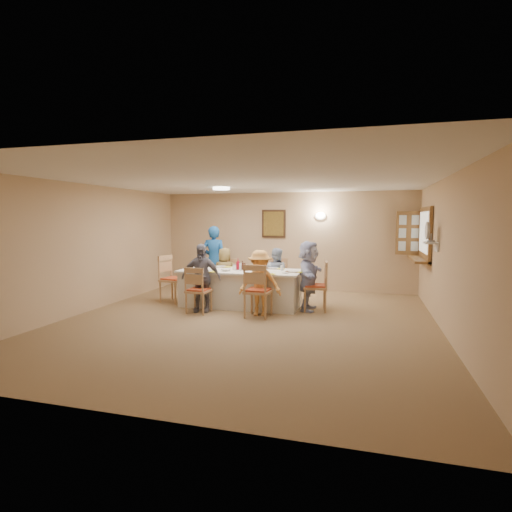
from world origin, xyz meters
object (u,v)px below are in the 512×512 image
(diner_back_right, at_px, (276,275))
(chair_back_left, at_px, (227,278))
(desk_fan, at_px, (429,234))
(chair_right_end, at_px, (315,286))
(chair_left_end, at_px, (173,279))
(diner_right_end, at_px, (308,276))
(diner_front_right, at_px, (260,283))
(diner_back_left, at_px, (225,273))
(condiment_ketchup, at_px, (238,264))
(chair_front_left, at_px, (199,290))
(diner_front_left, at_px, (201,278))
(caregiver, at_px, (214,260))
(chair_back_right, at_px, (277,279))
(chair_front_right, at_px, (258,290))
(serving_hatch, at_px, (425,234))
(dining_table, at_px, (241,288))

(diner_back_right, bearing_deg, chair_back_left, 2.94)
(desk_fan, relative_size, chair_right_end, 0.30)
(chair_left_end, distance_m, diner_right_end, 2.98)
(diner_back_right, height_order, diner_front_right, diner_front_right)
(diner_back_left, distance_m, condiment_ketchup, 0.87)
(chair_front_left, height_order, diner_front_left, diner_front_left)
(chair_right_end, height_order, caregiver, caregiver)
(diner_front_left, bearing_deg, chair_back_right, 42.80)
(chair_right_end, height_order, diner_front_right, diner_front_right)
(diner_front_left, height_order, caregiver, caregiver)
(chair_back_left, bearing_deg, diner_back_left, -82.49)
(chair_front_right, bearing_deg, serving_hatch, -145.38)
(diner_front_right, bearing_deg, chair_front_right, -96.51)
(dining_table, distance_m, diner_back_right, 0.93)
(caregiver, bearing_deg, condiment_ketchup, 123.48)
(dining_table, height_order, chair_front_left, chair_front_left)
(diner_back_left, relative_size, condiment_ketchup, 4.94)
(chair_right_end, bearing_deg, chair_back_left, -119.57)
(chair_front_left, xyz_separation_m, chair_front_right, (1.20, 0.00, 0.05))
(chair_front_right, bearing_deg, chair_back_right, -87.43)
(chair_back_right, height_order, chair_right_end, chair_right_end)
(chair_front_right, height_order, caregiver, caregiver)
(chair_back_left, xyz_separation_m, chair_right_end, (2.15, -0.80, 0.05))
(chair_right_end, distance_m, condiment_ketchup, 1.67)
(diner_back_right, bearing_deg, caregiver, -7.25)
(condiment_ketchup, bearing_deg, chair_front_left, -121.76)
(chair_back_left, height_order, condiment_ketchup, condiment_ketchup)
(chair_front_left, distance_m, diner_front_left, 0.25)
(chair_back_right, height_order, condiment_ketchup, condiment_ketchup)
(diner_right_end, height_order, caregiver, caregiver)
(chair_front_right, bearing_deg, diner_front_right, -87.43)
(chair_back_left, bearing_deg, desk_fan, -6.00)
(chair_front_right, bearing_deg, desk_fan, -166.23)
(desk_fan, xyz_separation_m, diner_front_right, (-2.99, -0.47, -0.93))
(chair_front_right, distance_m, chair_left_end, 2.29)
(serving_hatch, distance_m, chair_front_left, 4.84)
(chair_back_right, bearing_deg, chair_front_left, -129.06)
(diner_front_right, relative_size, caregiver, 0.75)
(diner_front_left, bearing_deg, chair_left_end, 136.24)
(serving_hatch, relative_size, chair_back_right, 1.59)
(serving_hatch, xyz_separation_m, chair_right_end, (-2.15, -1.14, -1.00))
(chair_left_end, bearing_deg, chair_back_left, -38.67)
(desk_fan, distance_m, diner_back_left, 4.39)
(chair_front_right, relative_size, diner_front_right, 0.81)
(desk_fan, xyz_separation_m, chair_right_end, (-2.04, 0.21, -1.05))
(chair_front_right, height_order, diner_back_left, diner_back_left)
(chair_right_end, distance_m, caregiver, 2.86)
(serving_hatch, height_order, chair_left_end, serving_hatch)
(dining_table, xyz_separation_m, condiment_ketchup, (-0.07, 0.05, 0.50))
(diner_right_end, relative_size, caregiver, 0.84)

